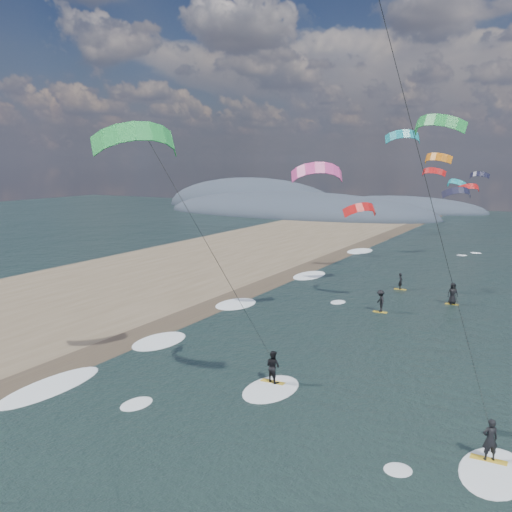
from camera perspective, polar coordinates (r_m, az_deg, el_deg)
The scene contains 8 objects.
ground at distance 22.80m, azimuth -13.55°, elevation -22.56°, with size 260.00×260.00×0.00m, color black.
wet_sand_strip at distance 36.94m, azimuth -16.92°, elevation -9.81°, with size 3.00×240.00×0.00m, color #382D23.
coastal_hills at distance 135.58m, azimuth 3.42°, elevation 4.56°, with size 80.00×41.00×15.00m.
kitesurfer_near_a at distance 19.29m, azimuth 13.41°, elevation 19.03°, with size 7.93×8.87×19.72m.
kitesurfer_near_b at distance 27.22m, azimuth -6.87°, elevation 3.93°, with size 6.86×9.39×14.29m.
far_kitesurfers at distance 48.94m, azimuth 15.10°, elevation -3.84°, with size 6.39×9.73×1.86m.
bg_kite_field at distance 68.42m, azimuth 17.50°, elevation 8.09°, with size 12.12×71.01×8.31m.
shoreline_surf at distance 39.44m, azimuth -10.69°, elevation -8.31°, with size 2.40×79.40×0.11m.
Camera 1 is at (13.38, -13.98, 12.06)m, focal length 40.00 mm.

